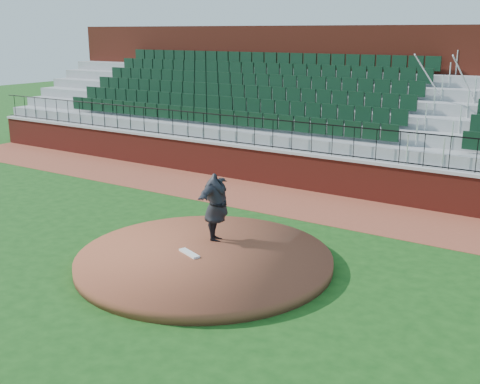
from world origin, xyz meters
name	(u,v)px	position (x,y,z in m)	size (l,w,h in m)	color
ground	(206,258)	(0.00, 0.00, 0.00)	(90.00, 90.00, 0.00)	#164614
warning_track	(308,204)	(0.00, 5.40, 0.01)	(34.00, 3.20, 0.01)	brown
field_wall	(331,176)	(0.00, 7.00, 0.60)	(34.00, 0.35, 1.20)	maroon
wall_cap	(332,157)	(0.00, 7.00, 1.25)	(34.00, 0.45, 0.10)	#B7B7B7
wall_railing	(332,140)	(0.00, 7.00, 1.80)	(34.00, 0.05, 1.00)	black
seating_stands	(365,116)	(0.00, 9.72, 2.30)	(34.00, 5.10, 4.60)	gray
concourse_wall	(392,96)	(0.00, 12.52, 2.75)	(34.00, 0.50, 5.50)	maroon
pitchers_mound	(205,260)	(0.23, -0.35, 0.12)	(5.95, 5.95, 0.25)	brown
pitching_rubber	(189,253)	(-0.08, -0.53, 0.27)	(0.68, 0.17, 0.05)	white
pitcher	(216,207)	(-0.11, 0.60, 1.10)	(2.10, 0.57, 1.71)	black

